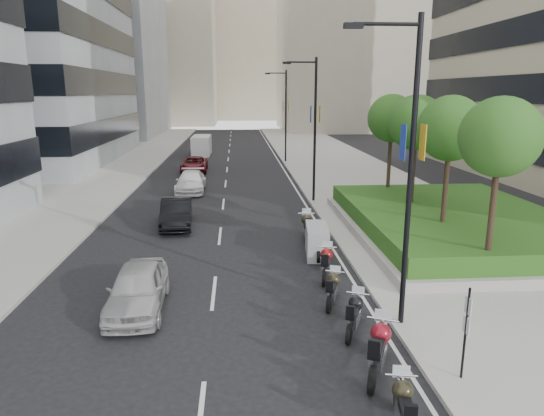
{
  "coord_description": "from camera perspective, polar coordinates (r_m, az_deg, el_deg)",
  "views": [
    {
      "loc": [
        -0.6,
        -12.21,
        6.98
      ],
      "look_at": [
        0.91,
        8.39,
        2.0
      ],
      "focal_mm": 32.0,
      "sensor_mm": 36.0,
      "label": 1
    }
  ],
  "objects": [
    {
      "name": "hedge",
      "position": [
        25.34,
        20.69,
        -1.11
      ],
      "size": [
        9.4,
        13.4,
        0.8
      ],
      "primitive_type": "cube",
      "color": "#1F4C15",
      "rests_on": "planter"
    },
    {
      "name": "motorcycle_6",
      "position": [
        23.29,
        4.13,
        -2.25
      ],
      "size": [
        0.82,
        2.45,
        1.22
      ],
      "rotation": [
        0.0,
        0.0,
        1.48
      ],
      "color": "black",
      "rests_on": "ground"
    },
    {
      "name": "lamp_post_2",
      "position": [
        48.48,
        1.46,
        11.29
      ],
      "size": [
        2.34,
        0.45,
        9.0
      ],
      "color": "black",
      "rests_on": "ground"
    },
    {
      "name": "motorcycle_4",
      "position": [
        18.73,
        6.37,
        -6.48
      ],
      "size": [
        0.84,
        2.18,
        1.11
      ],
      "rotation": [
        0.0,
        0.0,
        1.32
      ],
      "color": "black",
      "rests_on": "ground"
    },
    {
      "name": "lane_centre",
      "position": [
        42.79,
        -5.35,
        4.11
      ],
      "size": [
        0.12,
        100.0,
        0.01
      ],
      "primitive_type": "cube",
      "color": "silver",
      "rests_on": "ground"
    },
    {
      "name": "car_b",
      "position": [
        26.1,
        -11.17,
        -0.54
      ],
      "size": [
        1.89,
        4.58,
        1.47
      ],
      "primitive_type": "imported",
      "rotation": [
        0.0,
        0.0,
        0.07
      ],
      "color": "black",
      "rests_on": "ground"
    },
    {
      "name": "delivery_van",
      "position": [
        55.28,
        -8.3,
        7.2
      ],
      "size": [
        2.0,
        5.09,
        2.12
      ],
      "rotation": [
        0.0,
        0.0,
        -0.02
      ],
      "color": "white",
      "rests_on": "ground"
    },
    {
      "name": "lamp_post_1",
      "position": [
        30.64,
        4.8,
        9.93
      ],
      "size": [
        2.34,
        0.45,
        9.0
      ],
      "color": "black",
      "rests_on": "ground"
    },
    {
      "name": "building_grey_far",
      "position": [
        85.85,
        -21.07,
        18.06
      ],
      "size": [
        22.0,
        26.0,
        30.0
      ],
      "primitive_type": "cube",
      "color": "gray",
      "rests_on": "ground"
    },
    {
      "name": "planter",
      "position": [
        25.49,
        20.58,
        -2.41
      ],
      "size": [
        10.0,
        14.0,
        0.4
      ],
      "primitive_type": "cube",
      "color": "#A09C95",
      "rests_on": "sidewalk_right"
    },
    {
      "name": "car_a",
      "position": [
        16.56,
        -15.53,
        -9.1
      ],
      "size": [
        1.9,
        4.41,
        1.48
      ],
      "primitive_type": "imported",
      "rotation": [
        0.0,
        0.0,
        0.03
      ],
      "color": "#AEAEB0",
      "rests_on": "ground"
    },
    {
      "name": "tree_0",
      "position": [
        18.65,
        25.26,
        7.49
      ],
      "size": [
        2.8,
        2.8,
        6.3
      ],
      "color": "#332319",
      "rests_on": "planter"
    },
    {
      "name": "parking_sign",
      "position": [
        12.8,
        21.85,
        -13.06
      ],
      "size": [
        0.06,
        0.32,
        2.5
      ],
      "color": "black",
      "rests_on": "ground"
    },
    {
      "name": "ground",
      "position": [
        14.07,
        -1.24,
        -16.18
      ],
      "size": [
        160.0,
        160.0,
        0.0
      ],
      "primitive_type": "plane",
      "color": "black",
      "rests_on": "ground"
    },
    {
      "name": "tree_2",
      "position": [
        25.91,
        16.62,
        9.56
      ],
      "size": [
        2.8,
        2.8,
        6.3
      ],
      "color": "#332319",
      "rests_on": "planter"
    },
    {
      "name": "building_cream_left",
      "position": [
        113.99,
        -13.66,
        18.24
      ],
      "size": [
        26.0,
        24.0,
        34.0
      ],
      "primitive_type": "cube",
      "color": "#B7AD93",
      "rests_on": "ground"
    },
    {
      "name": "sidewalk_left",
      "position": [
        44.26,
        -19.11,
        3.83
      ],
      "size": [
        8.0,
        100.0,
        0.15
      ],
      "primitive_type": "cube",
      "color": "#9E9B93",
      "rests_on": "ground"
    },
    {
      "name": "motorcycle_1",
      "position": [
        13.01,
        12.44,
        -15.88
      ],
      "size": [
        1.22,
        2.3,
        1.23
      ],
      "rotation": [
        0.0,
        0.0,
        1.14
      ],
      "color": "black",
      "rests_on": "ground"
    },
    {
      "name": "building_cream_right",
      "position": [
        95.57,
        10.13,
        19.98
      ],
      "size": [
        28.0,
        24.0,
        36.0
      ],
      "primitive_type": "cube",
      "color": "#B7AD93",
      "rests_on": "ground"
    },
    {
      "name": "motorcycle_3",
      "position": [
        16.64,
        7.14,
        -9.37
      ],
      "size": [
        0.88,
        1.9,
        0.99
      ],
      "rotation": [
        0.0,
        0.0,
        1.22
      ],
      "color": "black",
      "rests_on": "ground"
    },
    {
      "name": "building_cream_centre",
      "position": [
        132.78,
        -3.23,
        18.73
      ],
      "size": [
        30.0,
        24.0,
        38.0
      ],
      "primitive_type": "cube",
      "color": "#B7AD93",
      "rests_on": "ground"
    },
    {
      "name": "motorcycle_2",
      "position": [
        14.9,
        9.67,
        -12.19
      ],
      "size": [
        1.01,
        1.95,
        1.04
      ],
      "rotation": [
        0.0,
        0.0,
        1.15
      ],
      "color": "black",
      "rests_on": "ground"
    },
    {
      "name": "motorcycle_0",
      "position": [
        11.28,
        15.22,
        -21.73
      ],
      "size": [
        0.69,
        2.06,
        1.03
      ],
      "rotation": [
        0.0,
        0.0,
        1.4
      ],
      "color": "black",
      "rests_on": "ground"
    },
    {
      "name": "car_d",
      "position": [
        43.72,
        -9.13,
        5.08
      ],
      "size": [
        2.28,
        4.84,
        1.34
      ],
      "primitive_type": "imported",
      "rotation": [
        0.0,
        0.0,
        0.01
      ],
      "color": "#5F0B14",
      "rests_on": "ground"
    },
    {
      "name": "lamp_post_0",
      "position": [
        14.16,
        15.49,
        5.29
      ],
      "size": [
        2.34,
        0.45,
        9.0
      ],
      "color": "black",
      "rests_on": "ground"
    },
    {
      "name": "motorcycle_5",
      "position": [
        21.08,
        5.3,
        -3.91
      ],
      "size": [
        1.11,
        2.35,
        1.35
      ],
      "rotation": [
        0.0,
        0.0,
        1.47
      ],
      "color": "black",
      "rests_on": "ground"
    },
    {
      "name": "tree_1",
      "position": [
        22.22,
        20.25,
        8.72
      ],
      "size": [
        2.8,
        2.8,
        6.3
      ],
      "color": "#332319",
      "rests_on": "planter"
    },
    {
      "name": "car_c",
      "position": [
        35.04,
        -9.52,
        3.06
      ],
      "size": [
        2.04,
        4.92,
        1.42
      ],
      "primitive_type": "imported",
      "rotation": [
        0.0,
        0.0,
        0.01
      ],
      "color": "white",
      "rests_on": "ground"
    },
    {
      "name": "lane_edge",
      "position": [
        43.0,
        1.61,
        4.21
      ],
      "size": [
        0.12,
        100.0,
        0.01
      ],
      "primitive_type": "cube",
      "color": "silver",
      "rests_on": "ground"
    },
    {
      "name": "sidewalk_right",
      "position": [
        43.83,
        8.54,
        4.34
      ],
      "size": [
        10.0,
        100.0,
        0.15
      ],
      "primitive_type": "cube",
      "color": "#9E9B93",
      "rests_on": "ground"
    },
    {
      "name": "tree_3",
      "position": [
        29.68,
        13.89,
        10.16
      ],
      "size": [
        2.8,
        2.8,
        6.3
      ],
      "color": "#332319",
      "rests_on": "planter"
    }
  ]
}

